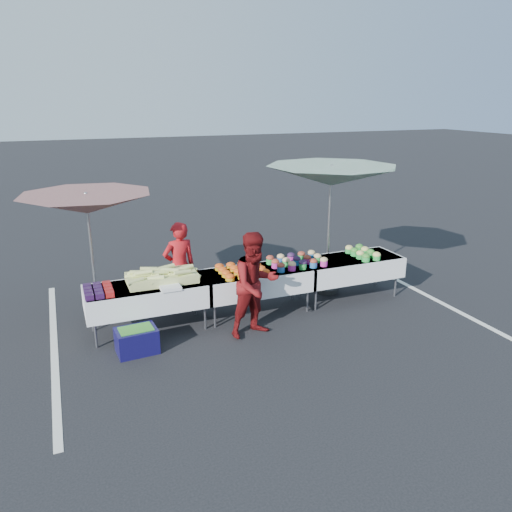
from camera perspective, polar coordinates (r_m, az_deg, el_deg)
name	(u,v)px	position (r m, az deg, el deg)	size (l,w,h in m)	color
ground	(256,312)	(8.51, 0.00, -6.43)	(80.00, 80.00, 0.00)	black
stripe_left	(54,346)	(7.99, -22.08, -9.47)	(0.10, 5.00, 0.00)	silver
stripe_right	(410,286)	(10.07, 17.16, -3.34)	(0.10, 5.00, 0.00)	silver
table_left	(147,295)	(7.84, -12.32, -4.41)	(1.86, 0.81, 0.75)	white
table_center	(256,280)	(8.29, 0.00, -2.75)	(1.86, 0.81, 0.75)	white
table_right	(349,267)	(9.08, 10.58, -1.21)	(1.86, 0.81, 0.75)	white
berry_punnets	(98,290)	(7.64, -17.59, -3.78)	(0.40, 0.54, 0.08)	black
corn_pile	(162,276)	(7.83, -10.66, -2.31)	(1.16, 0.57, 0.26)	#A6BB60
plastic_bags	(170,288)	(7.54, -9.77, -3.57)	(0.30, 0.25, 0.05)	white
carrot_bowls	(242,270)	(8.12, -1.61, -1.57)	(0.75, 0.69, 0.11)	#C78D16
potato_cups	(297,260)	(8.50, 4.69, -0.51)	(0.94, 0.58, 0.16)	#225CA3
bean_baskets	(363,253)	(9.14, 12.08, 0.39)	(0.36, 0.68, 0.15)	green
vendor	(180,267)	(8.45, -8.73, -1.21)	(0.56, 0.37, 1.54)	#B2141A
customer	(256,285)	(7.45, -0.05, -3.30)	(0.79, 0.61, 1.62)	#620E10
umbrella_left	(87,205)	(8.14, -18.79, 5.59)	(2.49, 2.49, 2.10)	black
umbrella_right	(331,177)	(8.93, 8.58, 8.95)	(2.86, 2.86, 2.37)	black
storage_bin	(137,340)	(7.37, -13.48, -9.31)	(0.59, 0.45, 0.37)	#0F0C40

